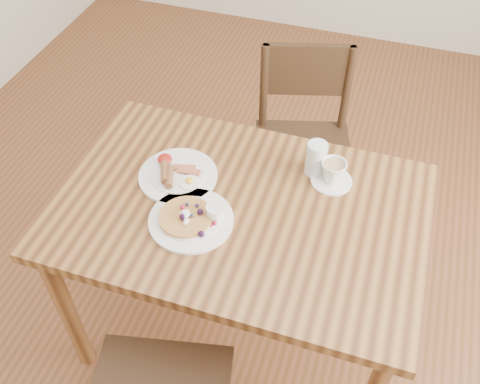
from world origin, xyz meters
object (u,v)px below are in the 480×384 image
at_px(pancake_plate, 192,218).
at_px(chair_far, 303,139).
at_px(teacup_saucer, 333,173).
at_px(breakfast_plate, 177,174).
at_px(dining_table, 240,226).
at_px(water_glass, 316,159).

bearing_deg(pancake_plate, chair_far, 76.39).
bearing_deg(pancake_plate, teacup_saucer, 39.02).
xyz_separation_m(breakfast_plate, teacup_saucer, (0.51, 0.14, 0.03)).
distance_m(dining_table, breakfast_plate, 0.28).
height_order(chair_far, teacup_saucer, chair_far).
distance_m(chair_far, breakfast_plate, 0.75).
relative_size(breakfast_plate, water_glass, 2.16).
xyz_separation_m(dining_table, pancake_plate, (-0.12, -0.10, 0.11)).
bearing_deg(pancake_plate, breakfast_plate, 126.29).
bearing_deg(chair_far, teacup_saucer, 95.74).
distance_m(dining_table, water_glass, 0.34).
relative_size(teacup_saucer, water_glass, 1.12).
bearing_deg(teacup_saucer, breakfast_plate, -164.40).
xyz_separation_m(dining_table, teacup_saucer, (0.26, 0.21, 0.14)).
relative_size(chair_far, water_glass, 7.03).
height_order(pancake_plate, teacup_saucer, teacup_saucer).
relative_size(pancake_plate, breakfast_plate, 1.00).
bearing_deg(dining_table, pancake_plate, -139.92).
bearing_deg(pancake_plate, water_glass, 46.81).
bearing_deg(dining_table, teacup_saucer, 38.50).
bearing_deg(chair_far, breakfast_plate, 47.20).
bearing_deg(water_glass, pancake_plate, -133.19).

